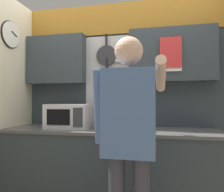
{
  "coord_description": "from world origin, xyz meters",
  "views": [
    {
      "loc": [
        0.52,
        -2.29,
        1.23
      ],
      "look_at": [
        -0.03,
        0.22,
        1.3
      ],
      "focal_mm": 35.0,
      "sensor_mm": 36.0,
      "label": 1
    }
  ],
  "objects_px": {
    "microwave": "(70,116)",
    "knife_block": "(106,119)",
    "utensil_crock": "(130,120)",
    "person": "(129,131)"
  },
  "relations": [
    {
      "from": "microwave",
      "to": "knife_block",
      "type": "distance_m",
      "value": 0.42
    },
    {
      "from": "knife_block",
      "to": "person",
      "type": "height_order",
      "value": "person"
    },
    {
      "from": "knife_block",
      "to": "utensil_crock",
      "type": "distance_m",
      "value": 0.26
    },
    {
      "from": "microwave",
      "to": "knife_block",
      "type": "relative_size",
      "value": 1.64
    },
    {
      "from": "microwave",
      "to": "utensil_crock",
      "type": "bearing_deg",
      "value": 0.14
    },
    {
      "from": "utensil_crock",
      "to": "person",
      "type": "relative_size",
      "value": 0.2
    },
    {
      "from": "utensil_crock",
      "to": "microwave",
      "type": "bearing_deg",
      "value": -179.86
    },
    {
      "from": "knife_block",
      "to": "utensil_crock",
      "type": "height_order",
      "value": "utensil_crock"
    },
    {
      "from": "person",
      "to": "utensil_crock",
      "type": "bearing_deg",
      "value": 96.79
    },
    {
      "from": "knife_block",
      "to": "microwave",
      "type": "bearing_deg",
      "value": -179.9
    }
  ]
}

